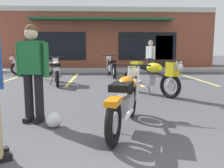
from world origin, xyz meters
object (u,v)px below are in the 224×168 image
Objects in this scene: motorcycle_black_cruiser at (56,71)px; motorcycle_silver_naked at (32,66)px; motorcycle_green_cafe_racer at (152,76)px; motorcycle_foreground_classic at (125,100)px; motorcycle_blue_standard at (112,67)px; person_in_shorts_foreground at (150,56)px; helmet_on_pavement at (54,120)px; person_by_back_row at (33,67)px.

motorcycle_silver_naked is at bearing 118.86° from motorcycle_black_cruiser.
motorcycle_silver_naked is at bearing 131.49° from motorcycle_green_cafe_racer.
motorcycle_foreground_classic and motorcycle_blue_standard have the same top height.
person_in_shorts_foreground reaches higher than helmet_on_pavement.
person_in_shorts_foreground is (0.93, 4.69, 0.42)m from motorcycle_green_cafe_racer.
person_by_back_row is at bearing -137.84° from motorcycle_green_cafe_racer.
motorcycle_silver_naked is 5.74m from person_in_shorts_foreground.
person_in_shorts_foreground is (1.98, 7.49, 0.49)m from motorcycle_foreground_classic.
person_by_back_row is 6.44× the size of helmet_on_pavement.
helmet_on_pavement is (-1.29, -7.14, -0.33)m from motorcycle_blue_standard.
person_in_shorts_foreground is 1.00× the size of person_by_back_row.
motorcycle_silver_naked is (-3.69, 8.16, 0.00)m from motorcycle_foreground_classic.
motorcycle_black_cruiser is (-1.95, 5.01, 0.00)m from motorcycle_foreground_classic.
motorcycle_silver_naked and motorcycle_blue_standard have the same top height.
motorcycle_blue_standard is at bearing 101.45° from motorcycle_green_cafe_racer.
motorcycle_foreground_classic is 1.23× the size of person_in_shorts_foreground.
motorcycle_silver_naked is 8.11× the size of helmet_on_pavement.
person_in_shorts_foreground is 6.44× the size of helmet_on_pavement.
motorcycle_green_cafe_racer is 1.06× the size of person_by_back_row.
motorcycle_silver_naked and motorcycle_green_cafe_racer have the same top height.
motorcycle_green_cafe_racer is (1.05, 2.80, 0.07)m from motorcycle_foreground_classic.
person_by_back_row reaches higher than motorcycle_black_cruiser.
motorcycle_blue_standard is 1.26× the size of person_by_back_row.
motorcycle_black_cruiser is 4.98m from helmet_on_pavement.
helmet_on_pavement is (-3.12, -7.38, -0.82)m from person_in_shorts_foreground.
motorcycle_foreground_classic is at bearing -65.65° from motorcycle_silver_naked.
motorcycle_silver_naked is 8.02m from person_by_back_row.
motorcycle_foreground_classic is 7.76m from person_in_shorts_foreground.
helmet_on_pavement is (2.55, -8.05, -0.33)m from motorcycle_silver_naked.
motorcycle_green_cafe_racer is at bearing 42.16° from person_by_back_row.
motorcycle_black_cruiser is 3.60m from motorcycle_silver_naked.
motorcycle_foreground_classic is at bearing -16.52° from person_by_back_row.
helmet_on_pavement is (-2.19, -2.69, -0.40)m from motorcycle_green_cafe_racer.
motorcycle_foreground_classic is 0.97× the size of motorcycle_blue_standard.
motorcycle_black_cruiser is at bearing -133.09° from motorcycle_blue_standard.
motorcycle_foreground_classic is 5.37m from motorcycle_black_cruiser.
motorcycle_foreground_classic is 0.98× the size of motorcycle_black_cruiser.
motorcycle_green_cafe_racer is at bearing -36.31° from motorcycle_black_cruiser.
motorcycle_blue_standard is 7.27m from helmet_on_pavement.
motorcycle_foreground_classic reaches higher than helmet_on_pavement.
person_in_shorts_foreground is at bearing 78.76° from motorcycle_green_cafe_racer.
motorcycle_foreground_classic is 1.15× the size of motorcycle_green_cafe_racer.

